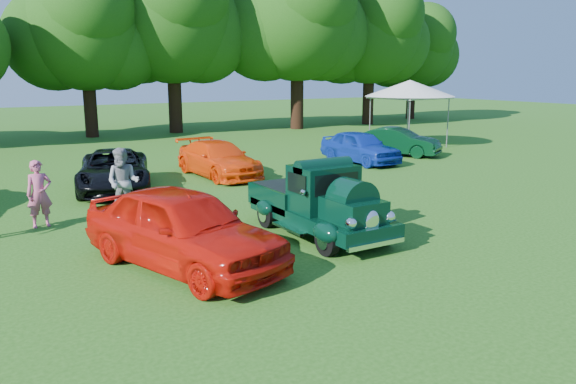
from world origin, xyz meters
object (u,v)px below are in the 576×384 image
back_car_black (114,170)px  back_car_orange (218,159)px  back_car_green (397,142)px  red_convertible (183,228)px  back_car_blue (360,147)px  spectator_grey (123,182)px  canopy_tent (410,89)px  spectator_pink (39,194)px  hero_pickup (318,204)px

back_car_black → back_car_orange: back_car_black is taller
back_car_green → red_convertible: bearing=-177.0°
back_car_blue → spectator_grey: 11.95m
red_convertible → back_car_black: bearing=66.7°
back_car_black → back_car_green: 13.58m
canopy_tent → back_car_black: bearing=-168.4°
back_car_orange → spectator_pink: (-6.82, -4.18, 0.20)m
spectator_pink → spectator_grey: size_ratio=0.92×
canopy_tent → red_convertible: bearing=-145.4°
back_car_blue → canopy_tent: 6.74m
back_car_black → spectator_grey: bearing=-84.7°
spectator_pink → back_car_blue: bearing=12.1°
spectator_grey → back_car_black: bearing=115.0°
back_car_orange → spectator_grey: 6.28m
back_car_black → canopy_tent: (16.21, 3.33, 2.35)m
hero_pickup → red_convertible: hero_pickup is taller
back_car_orange → back_car_green: back_car_orange is taller
red_convertible → back_car_orange: 10.17m
hero_pickup → back_car_black: (-2.87, 7.82, -0.08)m
back_car_orange → back_car_green: bearing=0.8°
back_car_blue → canopy_tent: size_ratio=0.84×
back_car_green → spectator_grey: bearing=167.8°
canopy_tent → back_car_blue: bearing=-151.8°
canopy_tent → spectator_pink: bearing=-159.9°
back_car_blue → spectator_grey: spectator_grey is taller
back_car_orange → back_car_blue: bearing=-4.8°
hero_pickup → back_car_black: size_ratio=0.92×
spectator_grey → canopy_tent: 18.35m
back_car_blue → canopy_tent: canopy_tent is taller
hero_pickup → back_car_orange: 8.47m
spectator_pink → canopy_tent: bearing=15.8°
spectator_grey → hero_pickup: bearing=-14.8°
back_car_orange → spectator_pink: bearing=-151.4°
spectator_grey → back_car_blue: bearing=54.5°
red_convertible → canopy_tent: size_ratio=0.99×
hero_pickup → spectator_pink: 7.05m
back_car_green → back_car_black: bearing=154.2°
red_convertible → spectator_pink: bearing=94.8°
red_convertible → spectator_grey: spectator_grey is taller
back_car_orange → spectator_grey: spectator_grey is taller
back_car_black → back_car_blue: bearing=17.5°
back_car_blue → spectator_grey: bearing=-162.4°
hero_pickup → back_car_orange: hero_pickup is taller
back_car_green → back_car_blue: bearing=165.3°
back_car_black → back_car_green: bearing=20.6°
spectator_grey → canopy_tent: size_ratio=0.39×
hero_pickup → canopy_tent: bearing=39.9°
back_car_blue → back_car_green: back_car_blue is taller
back_car_black → spectator_grey: (-0.66, -3.59, 0.27)m
back_car_blue → spectator_pink: (-13.42, -3.95, 0.16)m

